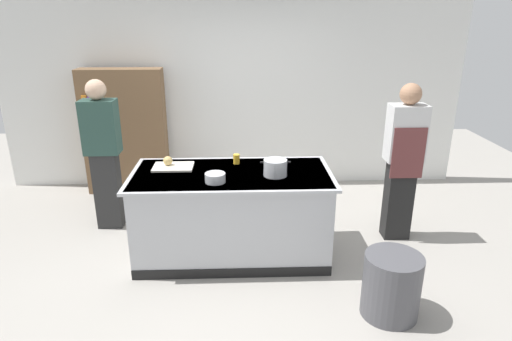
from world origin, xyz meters
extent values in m
plane|color=#9E9991|center=(0.00, 0.00, 0.00)|extent=(10.00, 10.00, 0.00)
cube|color=white|center=(0.00, 2.10, 1.50)|extent=(6.40, 0.12, 3.00)
cube|color=#B7BABF|center=(0.00, 0.00, 0.45)|extent=(1.90, 0.90, 0.90)
cube|color=#B7BABF|center=(0.00, 0.00, 0.89)|extent=(1.98, 0.98, 0.03)
cube|color=black|center=(0.00, -0.46, 0.05)|extent=(1.90, 0.01, 0.10)
cube|color=silver|center=(-0.59, 0.18, 0.91)|extent=(0.40, 0.28, 0.02)
sphere|color=tan|center=(-0.65, 0.20, 0.97)|extent=(0.09, 0.09, 0.09)
cylinder|color=#B7BABF|center=(0.42, -0.08, 0.98)|extent=(0.23, 0.23, 0.16)
cube|color=black|center=(0.30, -0.08, 1.04)|extent=(0.04, 0.02, 0.01)
cube|color=black|center=(0.55, -0.08, 1.04)|extent=(0.04, 0.02, 0.01)
cylinder|color=#B7BABF|center=(-0.15, -0.24, 0.94)|extent=(0.19, 0.19, 0.09)
cylinder|color=yellow|center=(0.05, 0.28, 0.95)|extent=(0.07, 0.07, 0.10)
cylinder|color=#4C4C51|center=(1.32, -1.02, 0.27)|extent=(0.47, 0.47, 0.55)
cube|color=black|center=(1.82, 0.31, 0.45)|extent=(0.28, 0.20, 0.90)
cube|color=silver|center=(1.82, 0.31, 1.20)|extent=(0.38, 0.24, 0.60)
sphere|color=#A87A5B|center=(1.82, 0.31, 1.61)|extent=(0.22, 0.22, 0.22)
cube|color=brown|center=(1.82, 0.19, 1.02)|extent=(0.34, 0.02, 0.54)
cube|color=#292929|center=(-1.44, 0.70, 0.45)|extent=(0.28, 0.20, 0.90)
cube|color=#29463E|center=(-1.44, 0.70, 1.20)|extent=(0.38, 0.24, 0.60)
sphere|color=#D3AA8C|center=(-1.44, 0.70, 1.61)|extent=(0.22, 0.22, 0.22)
cube|color=brown|center=(-1.47, 1.80, 0.85)|extent=(1.10, 0.28, 1.70)
cube|color=orange|center=(-1.91, 1.64, 1.22)|extent=(0.06, 0.03, 0.32)
cube|color=purple|center=(-1.83, 1.64, 1.22)|extent=(0.06, 0.03, 0.30)
cube|color=white|center=(-1.75, 1.64, 1.23)|extent=(0.07, 0.03, 0.33)
cube|color=teal|center=(-1.66, 1.64, 1.18)|extent=(0.09, 0.03, 0.22)
camera|label=1|loc=(0.09, -4.04, 2.39)|focal=30.72mm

